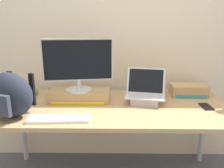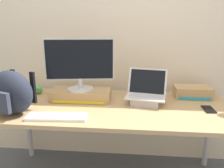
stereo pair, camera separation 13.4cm
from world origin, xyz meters
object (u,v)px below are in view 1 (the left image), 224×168
desktop_monitor (78,64)px  messenger_backpack (9,95)px  toner_box_yellow (79,95)px  cell_phone (206,106)px  open_laptop (145,96)px  external_keyboard (59,119)px  toner_box_cyan (188,90)px  plush_toy (34,91)px

desktop_monitor → messenger_backpack: bearing=-150.7°
toner_box_yellow → cell_phone: bearing=-7.7°
toner_box_yellow → messenger_backpack: 0.56m
desktop_monitor → open_laptop: size_ratio=1.63×
cell_phone → messenger_backpack: bearing=-175.0°
cell_phone → desktop_monitor: bearing=169.9°
messenger_backpack → cell_phone: size_ratio=2.84×
desktop_monitor → messenger_backpack: desktop_monitor is taller
external_keyboard → cell_phone: external_keyboard is taller
desktop_monitor → messenger_backpack: size_ratio=1.38×
desktop_monitor → toner_box_cyan: size_ratio=1.79×
external_keyboard → cell_phone: 1.14m
cell_phone → plush_toy: bearing=167.0°
external_keyboard → plush_toy: (-0.36, 0.53, 0.03)m
desktop_monitor → cell_phone: (1.03, -0.14, -0.31)m
messenger_backpack → cell_phone: messenger_backpack is taller
cell_phone → toner_box_cyan: (-0.05, 0.30, 0.04)m
cell_phone → plush_toy: plush_toy is taller
toner_box_yellow → external_keyboard: 0.41m
desktop_monitor → cell_phone: size_ratio=3.91×
external_keyboard → messenger_backpack: size_ratio=1.03×
toner_box_cyan → desktop_monitor: bearing=-170.8°
messenger_backpack → plush_toy: messenger_backpack is taller
toner_box_yellow → toner_box_cyan: size_ratio=1.60×
messenger_backpack → cell_phone: 1.49m
open_laptop → cell_phone: size_ratio=2.39×
messenger_backpack → plush_toy: (-0.00, 0.46, -0.12)m
toner_box_cyan → toner_box_yellow: bearing=-170.9°
toner_box_yellow → desktop_monitor: bearing=-79.1°
desktop_monitor → messenger_backpack: (-0.44, -0.33, -0.16)m
open_laptop → plush_toy: open_laptop is taller
messenger_backpack → cell_phone: bearing=27.6°
external_keyboard → messenger_backpack: messenger_backpack is taller
toner_box_yellow → cell_phone: (1.03, -0.14, -0.04)m
open_laptop → toner_box_yellow: bearing=-173.4°
plush_toy → desktop_monitor: bearing=-16.8°
messenger_backpack → toner_box_cyan: messenger_backpack is taller
open_laptop → desktop_monitor: bearing=-173.3°
toner_box_yellow → plush_toy: size_ratio=6.29×
toner_box_yellow → toner_box_cyan: (0.98, 0.16, 0.00)m
messenger_backpack → plush_toy: bearing=110.4°
plush_toy → toner_box_yellow: bearing=-16.7°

